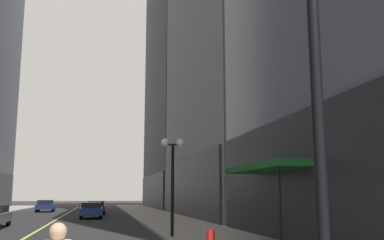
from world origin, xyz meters
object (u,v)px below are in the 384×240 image
at_px(car_blue, 91,210).
at_px(car_navy, 46,205).
at_px(street_lamp_right_mid, 173,165).
at_px(traffic_light_near_right, 250,71).
at_px(car_maroon, 96,207).

relative_size(car_blue, car_navy, 0.99).
height_order(car_blue, street_lamp_right_mid, street_lamp_right_mid).
bearing_deg(traffic_light_near_right, street_lamp_right_mid, 85.56).
height_order(car_maroon, traffic_light_near_right, traffic_light_near_right).
bearing_deg(car_navy, street_lamp_right_mid, -74.88).
distance_m(car_blue, traffic_light_near_right, 32.11).
xyz_separation_m(car_maroon, traffic_light_near_right, (2.38, -39.34, 3.02)).
relative_size(car_maroon, traffic_light_near_right, 0.80).
relative_size(car_maroon, street_lamp_right_mid, 1.02).
bearing_deg(car_navy, car_maroon, -54.15).
distance_m(car_maroon, car_navy, 9.67).
xyz_separation_m(car_blue, traffic_light_near_right, (2.73, -31.85, 3.02)).
xyz_separation_m(car_maroon, street_lamp_right_mid, (3.43, -25.81, 2.54)).
relative_size(car_navy, traffic_light_near_right, 0.74).
bearing_deg(traffic_light_near_right, car_maroon, 93.46).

